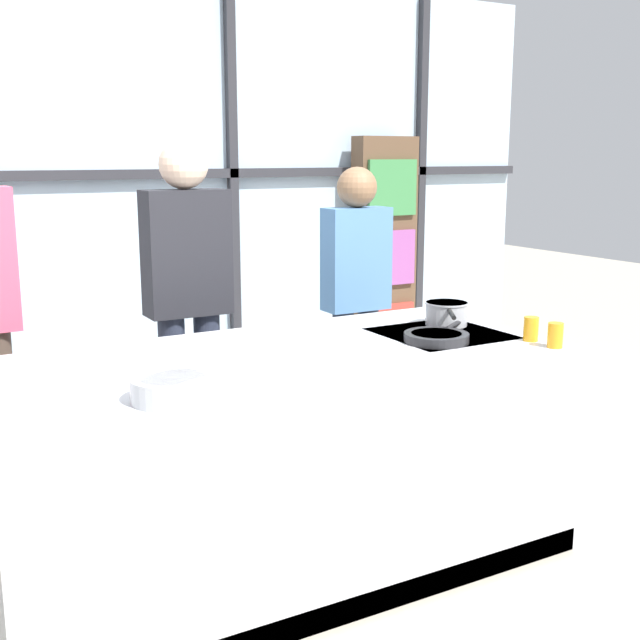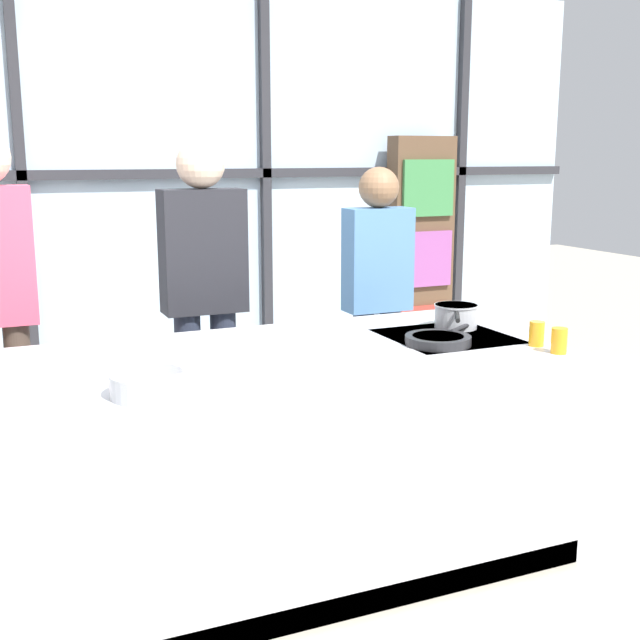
% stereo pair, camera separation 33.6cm
% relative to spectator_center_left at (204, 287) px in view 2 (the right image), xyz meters
% --- Properties ---
extents(ground_plane, '(18.00, 18.00, 0.00)m').
position_rel_spectator_center_left_xyz_m(ground_plane, '(0.00, -1.02, -1.00)').
color(ground_plane, '#BCB29E').
extents(back_window_wall, '(6.40, 0.10, 2.80)m').
position_rel_spectator_center_left_xyz_m(back_window_wall, '(0.00, 1.22, 0.40)').
color(back_window_wall, silver).
rests_on(back_window_wall, ground_plane).
extents(bookshelf, '(0.47, 0.19, 1.79)m').
position_rel_spectator_center_left_xyz_m(bookshelf, '(1.89, 1.04, -0.10)').
color(bookshelf, brown).
rests_on(bookshelf, ground_plane).
extents(demo_island, '(2.30, 1.09, 0.88)m').
position_rel_spectator_center_left_xyz_m(demo_island, '(0.00, -1.03, -0.56)').
color(demo_island, silver).
rests_on(demo_island, ground_plane).
extents(spectator_center_left, '(0.42, 0.24, 1.74)m').
position_rel_spectator_center_left_xyz_m(spectator_center_left, '(0.00, 0.00, 0.00)').
color(spectator_center_left, '#232838').
rests_on(spectator_center_left, ground_plane).
extents(spectator_center_right, '(0.37, 0.22, 1.60)m').
position_rel_spectator_center_left_xyz_m(spectator_center_right, '(1.00, -0.00, -0.07)').
color(spectator_center_right, '#232838').
rests_on(spectator_center_right, ground_plane).
extents(frying_pan, '(0.45, 0.34, 0.04)m').
position_rel_spectator_center_left_xyz_m(frying_pan, '(0.69, -1.15, -0.10)').
color(frying_pan, '#232326').
rests_on(frying_pan, demo_island).
extents(saucepan, '(0.25, 0.34, 0.11)m').
position_rel_spectator_center_left_xyz_m(saucepan, '(0.93, -0.90, -0.06)').
color(saucepan, silver).
rests_on(saucepan, demo_island).
extents(white_plate, '(0.28, 0.28, 0.01)m').
position_rel_spectator_center_left_xyz_m(white_plate, '(-0.48, -1.10, -0.11)').
color(white_plate, white).
rests_on(white_plate, demo_island).
extents(mixing_bowl, '(0.27, 0.27, 0.08)m').
position_rel_spectator_center_left_xyz_m(mixing_bowl, '(-0.57, -1.39, -0.08)').
color(mixing_bowl, silver).
rests_on(mixing_bowl, demo_island).
extents(juice_glass_near, '(0.06, 0.06, 0.10)m').
position_rel_spectator_center_left_xyz_m(juice_glass_near, '(1.05, -1.47, -0.07)').
color(juice_glass_near, orange).
rests_on(juice_glass_near, demo_island).
extents(juice_glass_far, '(0.06, 0.06, 0.10)m').
position_rel_spectator_center_left_xyz_m(juice_glass_far, '(1.05, -1.33, -0.07)').
color(juice_glass_far, orange).
rests_on(juice_glass_far, demo_island).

